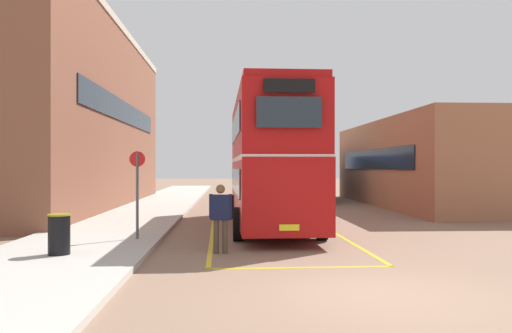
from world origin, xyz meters
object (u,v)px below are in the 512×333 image
at_px(pedestrian_boarding, 221,213).
at_px(litter_bin, 59,234).
at_px(single_deck_bus, 310,175).
at_px(double_decker_bus, 269,158).
at_px(bus_stop_sign, 137,186).

relative_size(pedestrian_boarding, litter_bin, 1.84).
bearing_deg(single_deck_bus, litter_bin, -113.94).
bearing_deg(pedestrian_boarding, double_decker_bus, 72.96).
bearing_deg(litter_bin, pedestrian_boarding, 11.34).
height_order(litter_bin, bus_stop_sign, bus_stop_sign).
height_order(single_deck_bus, pedestrian_boarding, single_deck_bus).
height_order(single_deck_bus, bus_stop_sign, single_deck_bus).
distance_m(double_decker_bus, litter_bin, 8.45).
distance_m(double_decker_bus, single_deck_bus, 15.06).
relative_size(double_decker_bus, litter_bin, 11.27).
bearing_deg(bus_stop_sign, double_decker_bus, 42.00).
distance_m(litter_bin, bus_stop_sign, 3.06).
relative_size(pedestrian_boarding, bus_stop_sign, 0.70).
distance_m(pedestrian_boarding, litter_bin, 3.85).
bearing_deg(double_decker_bus, litter_bin, -131.19).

